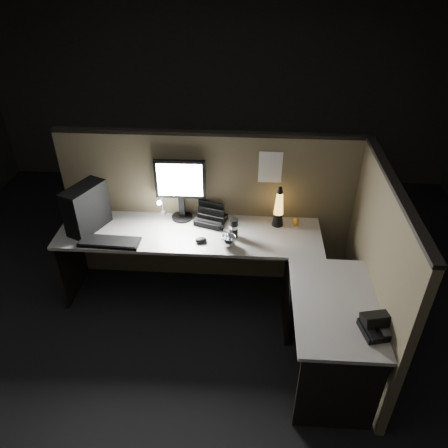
# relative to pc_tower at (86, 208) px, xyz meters

# --- Properties ---
(floor) EXTENTS (6.00, 6.00, 0.00)m
(floor) POSITION_rel_pc_tower_xyz_m (1.03, -0.61, -0.94)
(floor) COLOR black
(floor) RESTS_ON ground
(room_shell) EXTENTS (6.00, 6.00, 6.00)m
(room_shell) POSITION_rel_pc_tower_xyz_m (1.03, -0.61, 0.68)
(room_shell) COLOR silver
(room_shell) RESTS_ON ground
(partition_back) EXTENTS (2.66, 0.06, 1.50)m
(partition_back) POSITION_rel_pc_tower_xyz_m (1.03, 0.32, -0.19)
(partition_back) COLOR brown
(partition_back) RESTS_ON ground
(partition_right) EXTENTS (0.06, 1.66, 1.50)m
(partition_right) POSITION_rel_pc_tower_xyz_m (2.36, -0.51, -0.19)
(partition_right) COLOR brown
(partition_right) RESTS_ON ground
(desk) EXTENTS (2.60, 1.60, 0.73)m
(desk) POSITION_rel_pc_tower_xyz_m (1.21, -0.35, -0.36)
(desk) COLOR #A8A59E
(desk) RESTS_ON ground
(pc_tower) EXTENTS (0.33, 0.43, 0.42)m
(pc_tower) POSITION_rel_pc_tower_xyz_m (0.00, 0.00, 0.00)
(pc_tower) COLOR black
(pc_tower) RESTS_ON desk
(monitor) EXTENTS (0.45, 0.19, 0.57)m
(monitor) POSITION_rel_pc_tower_xyz_m (0.79, 0.23, 0.14)
(monitor) COLOR black
(monitor) RESTS_ON desk
(keyboard) EXTENTS (0.52, 0.19, 0.03)m
(keyboard) POSITION_rel_pc_tower_xyz_m (0.24, -0.21, -0.19)
(keyboard) COLOR black
(keyboard) RESTS_ON desk
(mouse) EXTENTS (0.12, 0.09, 0.04)m
(mouse) POSITION_rel_pc_tower_xyz_m (1.00, -0.14, -0.19)
(mouse) COLOR black
(mouse) RESTS_ON desk
(clip_lamp) EXTENTS (0.04, 0.17, 0.21)m
(clip_lamp) POSITION_rel_pc_tower_xyz_m (0.60, 0.21, -0.08)
(clip_lamp) COLOR silver
(clip_lamp) RESTS_ON desk
(organizer) EXTENTS (0.30, 0.28, 0.19)m
(organizer) POSITION_rel_pc_tower_xyz_m (1.06, 0.17, -0.16)
(organizer) COLOR black
(organizer) RESTS_ON desk
(lava_lamp) EXTENTS (0.10, 0.10, 0.38)m
(lava_lamp) POSITION_rel_pc_tower_xyz_m (1.66, 0.16, -0.05)
(lava_lamp) COLOR black
(lava_lamp) RESTS_ON desk
(travel_mug) EXTENTS (0.08, 0.08, 0.18)m
(travel_mug) POSITION_rel_pc_tower_xyz_m (1.27, -0.05, -0.12)
(travel_mug) COLOR black
(travel_mug) RESTS_ON desk
(steel_mug) EXTENTS (0.13, 0.13, 0.10)m
(steel_mug) POSITION_rel_pc_tower_xyz_m (1.24, -0.18, -0.16)
(steel_mug) COLOR silver
(steel_mug) RESTS_ON desk
(figurine) EXTENTS (0.06, 0.06, 0.06)m
(figurine) POSITION_rel_pc_tower_xyz_m (1.82, 0.16, -0.16)
(figurine) COLOR gold
(figurine) RESTS_ON desk
(pinned_paper) EXTENTS (0.20, 0.00, 0.29)m
(pinned_paper) POSITION_rel_pc_tower_xyz_m (1.57, 0.29, 0.30)
(pinned_paper) COLOR white
(pinned_paper) RESTS_ON partition_back
(desk_phone) EXTENTS (0.26, 0.26, 0.13)m
(desk_phone) POSITION_rel_pc_tower_xyz_m (2.27, -1.04, -0.16)
(desk_phone) COLOR black
(desk_phone) RESTS_ON desk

